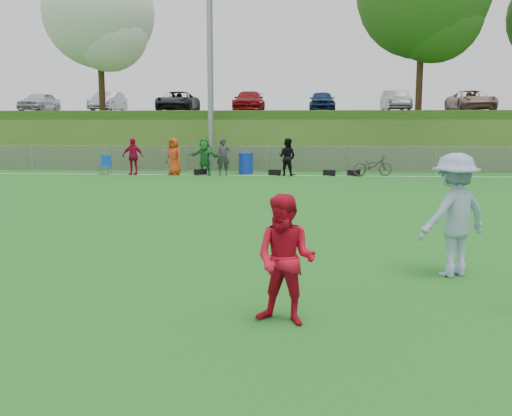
# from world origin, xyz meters

# --- Properties ---
(ground) EXTENTS (120.00, 120.00, 0.00)m
(ground) POSITION_xyz_m (0.00, 0.00, 0.00)
(ground) COLOR #16681F
(ground) RESTS_ON ground
(sideline_far) EXTENTS (60.00, 0.10, 0.01)m
(sideline_far) POSITION_xyz_m (0.00, 18.00, 0.01)
(sideline_far) COLOR white
(sideline_far) RESTS_ON ground
(fence) EXTENTS (58.00, 0.06, 1.30)m
(fence) POSITION_xyz_m (0.00, 20.00, 0.65)
(fence) COLOR gray
(fence) RESTS_ON ground
(light_pole) EXTENTS (1.20, 0.40, 12.15)m
(light_pole) POSITION_xyz_m (-3.00, 20.80, 6.71)
(light_pole) COLOR gray
(light_pole) RESTS_ON ground
(berm) EXTENTS (120.00, 18.00, 3.00)m
(berm) POSITION_xyz_m (0.00, 31.00, 1.50)
(berm) COLOR #2C5317
(berm) RESTS_ON ground
(parking_lot) EXTENTS (120.00, 12.00, 0.10)m
(parking_lot) POSITION_xyz_m (0.00, 33.00, 3.05)
(parking_lot) COLOR black
(parking_lot) RESTS_ON berm
(tree_white_flowering) EXTENTS (6.30, 6.30, 8.78)m
(tree_white_flowering) POSITION_xyz_m (-9.84, 24.92, 8.32)
(tree_white_flowering) COLOR black
(tree_white_flowering) RESTS_ON berm
(car_row) EXTENTS (32.04, 5.18, 1.44)m
(car_row) POSITION_xyz_m (-1.17, 32.00, 3.82)
(car_row) COLOR silver
(car_row) RESTS_ON parking_lot
(spectator_row) EXTENTS (8.18, 0.93, 1.69)m
(spectator_row) POSITION_xyz_m (-2.80, 18.00, 0.85)
(spectator_row) COLOR #AE0C33
(spectator_row) RESTS_ON ground
(gear_bags) EXTENTS (7.65, 0.50, 0.26)m
(gear_bags) POSITION_xyz_m (1.00, 18.10, 0.13)
(gear_bags) COLOR black
(gear_bags) RESTS_ON ground
(player_red_center) EXTENTS (0.92, 0.81, 1.59)m
(player_red_center) POSITION_xyz_m (1.24, -1.29, 0.79)
(player_red_center) COLOR red
(player_red_center) RESTS_ON ground
(player_blue) EXTENTS (1.46, 1.26, 1.95)m
(player_blue) POSITION_xyz_m (3.84, 1.09, 0.98)
(player_blue) COLOR #8EA2C5
(player_blue) RESTS_ON ground
(recycling_bin) EXTENTS (0.78, 0.78, 0.99)m
(recycling_bin) POSITION_xyz_m (-1.04, 18.66, 0.50)
(recycling_bin) COLOR #102EB2
(recycling_bin) RESTS_ON ground
(camp_chair) EXTENTS (0.51, 0.52, 0.89)m
(camp_chair) POSITION_xyz_m (-7.60, 18.06, 0.26)
(camp_chair) COLOR #0F4BA7
(camp_chair) RESTS_ON ground
(bicycle) EXTENTS (1.91, 1.02, 0.96)m
(bicycle) POSITION_xyz_m (4.76, 18.04, 0.48)
(bicycle) COLOR #333336
(bicycle) RESTS_ON ground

